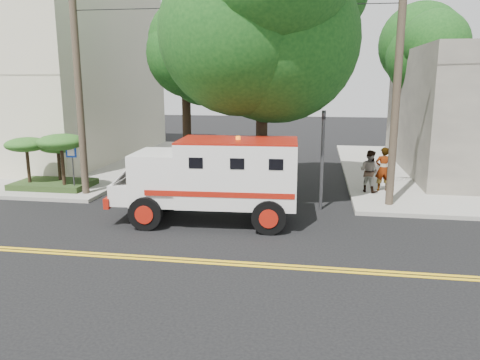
# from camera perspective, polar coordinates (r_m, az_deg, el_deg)

# --- Properties ---
(ground) EXTENTS (100.00, 100.00, 0.00)m
(ground) POSITION_cam_1_polar(r_m,az_deg,el_deg) (12.64, -7.89, -9.62)
(ground) COLOR black
(ground) RESTS_ON ground
(sidewalk_nw) EXTENTS (17.00, 17.00, 0.15)m
(sidewalk_nw) POSITION_cam_1_polar(r_m,az_deg,el_deg) (30.36, -25.04, 2.31)
(sidewalk_nw) COLOR gray
(sidewalk_nw) RESTS_ON ground
(utility_pole_left) EXTENTS (0.28, 0.28, 9.00)m
(utility_pole_left) POSITION_cam_1_polar(r_m,az_deg,el_deg) (19.48, -19.11, 11.02)
(utility_pole_left) COLOR #382D23
(utility_pole_left) RESTS_ON ground
(utility_pole_right) EXTENTS (0.28, 0.28, 9.00)m
(utility_pole_right) POSITION_cam_1_polar(r_m,az_deg,el_deg) (17.60, 18.61, 11.00)
(utility_pole_right) COLOR #382D23
(utility_pole_right) RESTS_ON ground
(tree_main) EXTENTS (6.08, 5.70, 9.85)m
(tree_main) POSITION_cam_1_polar(r_m,az_deg,el_deg) (17.66, 4.19, 20.38)
(tree_main) COLOR black
(tree_main) RESTS_ON ground
(tree_left) EXTENTS (4.48, 4.20, 7.70)m
(tree_left) POSITION_cam_1_polar(r_m,az_deg,el_deg) (23.83, -6.07, 14.65)
(tree_left) COLOR black
(tree_left) RESTS_ON ground
(tree_right) EXTENTS (4.80, 4.50, 8.20)m
(tree_right) POSITION_cam_1_polar(r_m,az_deg,el_deg) (27.51, 21.06, 14.35)
(tree_right) COLOR black
(tree_right) RESTS_ON ground
(traffic_signal) EXTENTS (0.15, 0.18, 3.60)m
(traffic_signal) POSITION_cam_1_polar(r_m,az_deg,el_deg) (16.96, 10.03, 3.71)
(traffic_signal) COLOR #3F3F42
(traffic_signal) RESTS_ON ground
(accessibility_sign) EXTENTS (0.45, 0.10, 2.02)m
(accessibility_sign) POSITION_cam_1_polar(r_m,az_deg,el_deg) (20.19, -19.77, 2.03)
(accessibility_sign) COLOR #3F3F42
(accessibility_sign) RESTS_ON ground
(palm_planter) EXTENTS (3.52, 2.63, 2.36)m
(palm_planter) POSITION_cam_1_polar(r_m,az_deg,el_deg) (21.16, -22.17, 3.05)
(palm_planter) COLOR #1E3314
(palm_planter) RESTS_ON sidewalk_nw
(armored_truck) EXTENTS (6.22, 2.75, 2.78)m
(armored_truck) POSITION_cam_1_polar(r_m,az_deg,el_deg) (15.36, -3.16, 0.56)
(armored_truck) COLOR silver
(armored_truck) RESTS_ON ground
(pedestrian_a) EXTENTS (0.71, 0.50, 1.82)m
(pedestrian_a) POSITION_cam_1_polar(r_m,az_deg,el_deg) (20.10, 17.05, 1.29)
(pedestrian_a) COLOR gray
(pedestrian_a) RESTS_ON sidewalk_ne
(pedestrian_b) EXTENTS (1.06, 1.02, 1.72)m
(pedestrian_b) POSITION_cam_1_polar(r_m,az_deg,el_deg) (19.77, 15.49, 1.06)
(pedestrian_b) COLOR gray
(pedestrian_b) RESTS_ON sidewalk_ne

